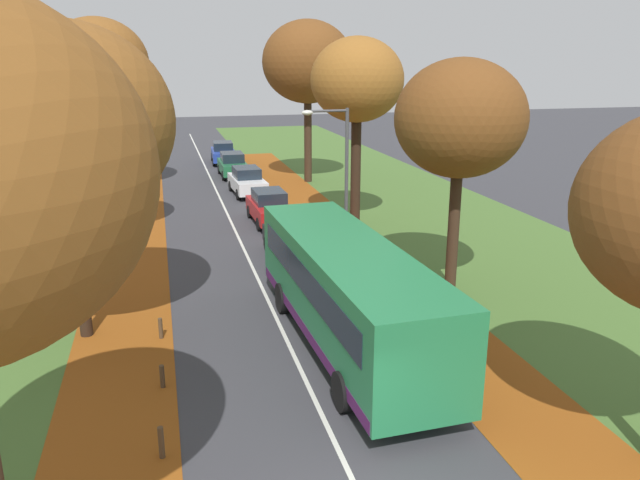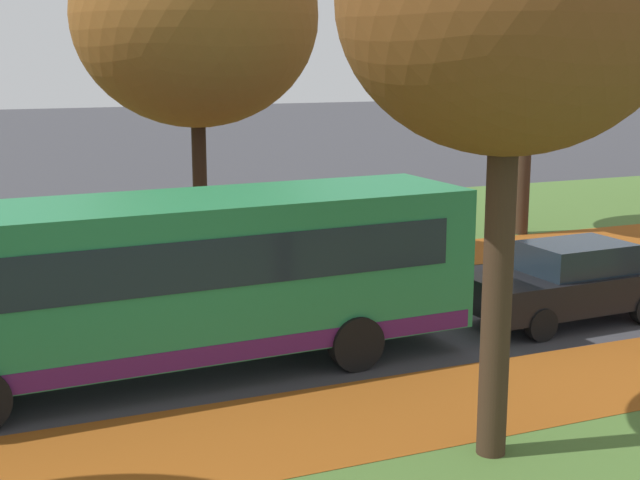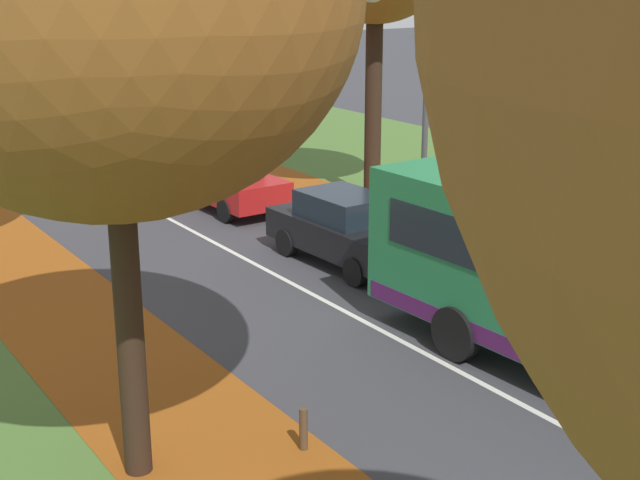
{
  "view_description": "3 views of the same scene",
  "coord_description": "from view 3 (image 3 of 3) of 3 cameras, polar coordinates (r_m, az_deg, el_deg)",
  "views": [
    {
      "loc": [
        -3.17,
        -8.52,
        7.9
      ],
      "look_at": [
        2.25,
        12.63,
        1.48
      ],
      "focal_mm": 35.0,
      "sensor_mm": 36.0,
      "label": 1
    },
    {
      "loc": [
        15.8,
        3.71,
        5.28
      ],
      "look_at": [
        0.61,
        10.15,
        1.87
      ],
      "focal_mm": 50.0,
      "sensor_mm": 36.0,
      "label": 2
    },
    {
      "loc": [
        -9.51,
        -0.53,
        6.45
      ],
      "look_at": [
        -0.53,
        12.81,
        1.54
      ],
      "focal_mm": 50.0,
      "sensor_mm": 36.0,
      "label": 3
    }
  ],
  "objects": [
    {
      "name": "leaf_litter_right",
      "position": [
        21.26,
        9.72,
        -0.9
      ],
      "size": [
        2.8,
        60.0,
        0.0
      ],
      "primitive_type": "cube",
      "color": "#8C4714",
      "rests_on": "grass_verge_right"
    },
    {
      "name": "bollard_fifth",
      "position": [
        12.64,
        -1.06,
        -12.02
      ],
      "size": [
        0.12,
        0.12,
        0.64
      ],
      "primitive_type": "cylinder",
      "color": "#4C3823",
      "rests_on": "ground"
    },
    {
      "name": "car_blue_trailing",
      "position": [
        42.27,
        -18.73,
        8.43
      ],
      "size": [
        1.93,
        4.27,
        1.62
      ],
      "color": "#233D9E",
      "rests_on": "ground"
    },
    {
      "name": "leaf_litter_left",
      "position": [
        16.64,
        -14.15,
        -6.33
      ],
      "size": [
        2.8,
        60.0,
        0.0
      ],
      "primitive_type": "cube",
      "color": "#8C4714",
      "rests_on": "grass_verge_left"
    },
    {
      "name": "car_white_third_in_line",
      "position": [
        31.13,
        -12.32,
        6.16
      ],
      "size": [
        1.94,
        4.28,
        1.62
      ],
      "color": "silver",
      "rests_on": "ground"
    },
    {
      "name": "streetlamp_right",
      "position": [
        20.67,
        6.12,
        9.35
      ],
      "size": [
        1.89,
        0.28,
        6.0
      ],
      "color": "#47474C",
      "rests_on": "ground"
    },
    {
      "name": "car_green_fourth_in_line",
      "position": [
        36.78,
        -16.16,
        7.5
      ],
      "size": [
        1.8,
        4.21,
        1.62
      ],
      "color": "#1E6038",
      "rests_on": "ground"
    },
    {
      "name": "road_centre_line",
      "position": [
        23.53,
        -8.75,
        0.88
      ],
      "size": [
        0.12,
        80.0,
        0.01
      ],
      "primitive_type": "cube",
      "color": "silver",
      "rests_on": "ground"
    },
    {
      "name": "grass_verge_right",
      "position": [
        28.52,
        8.19,
        3.75
      ],
      "size": [
        12.0,
        90.0,
        0.01
      ],
      "primitive_type": "cube",
      "color": "#476B2D",
      "rests_on": "ground"
    },
    {
      "name": "car_black_lead",
      "position": [
        20.12,
        1.71,
        0.71
      ],
      "size": [
        1.9,
        4.26,
        1.62
      ],
      "color": "black",
      "rests_on": "ground"
    },
    {
      "name": "car_red_following",
      "position": [
        25.04,
        -6.04,
        3.88
      ],
      "size": [
        1.88,
        4.25,
        1.62
      ],
      "color": "#B21919",
      "rests_on": "ground"
    }
  ]
}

